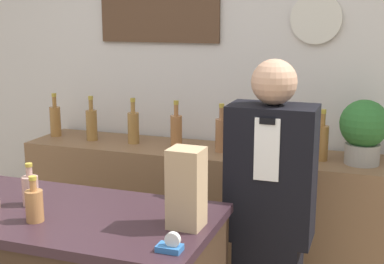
{
  "coord_description": "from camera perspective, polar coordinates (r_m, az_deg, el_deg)",
  "views": [
    {
      "loc": [
        1.01,
        -1.31,
        1.8
      ],
      "look_at": [
        0.15,
        1.12,
        1.23
      ],
      "focal_mm": 50.0,
      "sensor_mm": 36.0,
      "label": 1
    }
  ],
  "objects": [
    {
      "name": "shopkeeper",
      "position": [
        2.63,
        8.26,
        -9.96
      ],
      "size": [
        0.4,
        0.25,
        1.6
      ],
      "color": "black",
      "rests_on": "ground_plane"
    },
    {
      "name": "back_shelf",
      "position": [
        3.42,
        1.82,
        -9.94
      ],
      "size": [
        2.36,
        0.47,
        0.99
      ],
      "color": "brown",
      "rests_on": "ground_plane"
    },
    {
      "name": "back_wall",
      "position": [
        3.49,
        2.42,
        5.2
      ],
      "size": [
        5.2,
        0.09,
        2.7
      ],
      "color": "silver",
      "rests_on": "ground_plane"
    },
    {
      "name": "shelf_bottle_1",
      "position": [
        3.55,
        -10.66,
        0.87
      ],
      "size": [
        0.07,
        0.07,
        0.29
      ],
      "color": "olive",
      "rests_on": "back_shelf"
    },
    {
      "name": "counter_bottle_3",
      "position": [
        2.45,
        -16.86,
        -5.88
      ],
      "size": [
        0.07,
        0.07,
        0.19
      ],
      "color": "tan",
      "rests_on": "display_counter"
    },
    {
      "name": "shelf_bottle_2",
      "position": [
        3.43,
        -6.28,
        0.59
      ],
      "size": [
        0.07,
        0.07,
        0.29
      ],
      "color": "olive",
      "rests_on": "back_shelf"
    },
    {
      "name": "tape_dispenser",
      "position": [
        1.93,
        -2.29,
        -11.97
      ],
      "size": [
        0.09,
        0.06,
        0.07
      ],
      "color": "#2D66A8",
      "rests_on": "display_counter"
    },
    {
      "name": "shelf_bottle_3",
      "position": [
        3.31,
        -1.69,
        0.24
      ],
      "size": [
        0.07,
        0.07,
        0.29
      ],
      "color": "#A3683A",
      "rests_on": "back_shelf"
    },
    {
      "name": "paper_bag",
      "position": [
        2.08,
        -0.6,
        -6.0
      ],
      "size": [
        0.14,
        0.13,
        0.32
      ],
      "color": "tan",
      "rests_on": "display_counter"
    },
    {
      "name": "shelf_bottle_5",
      "position": [
        3.14,
        8.33,
        -0.57
      ],
      "size": [
        0.07,
        0.07,
        0.29
      ],
      "color": "#A36F3F",
      "rests_on": "back_shelf"
    },
    {
      "name": "shelf_bottle_6",
      "position": [
        3.1,
        13.68,
        -0.97
      ],
      "size": [
        0.07,
        0.07,
        0.29
      ],
      "color": "olive",
      "rests_on": "back_shelf"
    },
    {
      "name": "counter_bottle_4",
      "position": [
        2.26,
        -16.47,
        -7.43
      ],
      "size": [
        0.07,
        0.07,
        0.19
      ],
      "color": "#A56E3E",
      "rests_on": "display_counter"
    },
    {
      "name": "potted_plant",
      "position": [
        3.06,
        17.85,
        0.29
      ],
      "size": [
        0.26,
        0.26,
        0.36
      ],
      "color": "#9E998E",
      "rests_on": "back_shelf"
    },
    {
      "name": "shelf_bottle_4",
      "position": [
        3.2,
        3.14,
        -0.19
      ],
      "size": [
        0.07,
        0.07,
        0.29
      ],
      "color": "#98633E",
      "rests_on": "back_shelf"
    },
    {
      "name": "shelf_bottle_0",
      "position": [
        3.73,
        -14.38,
        1.24
      ],
      "size": [
        0.07,
        0.07,
        0.29
      ],
      "color": "olive",
      "rests_on": "back_shelf"
    }
  ]
}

